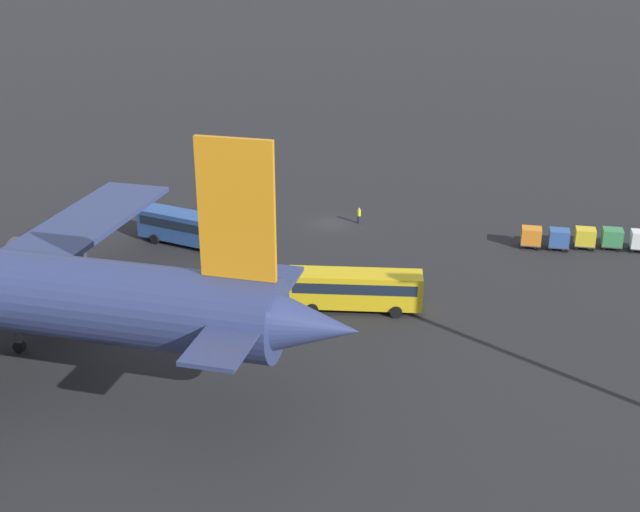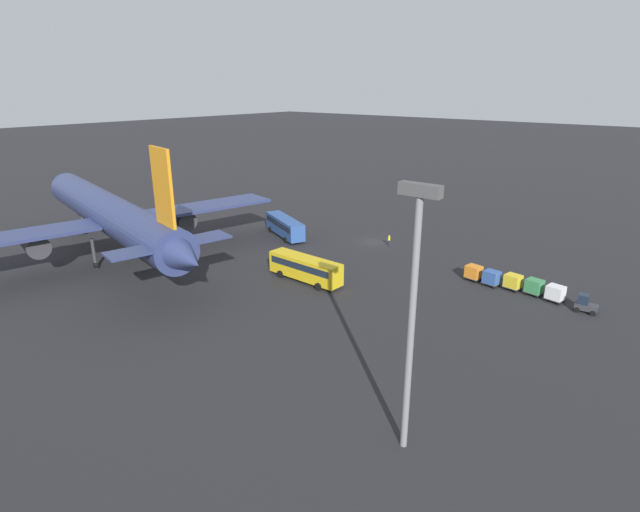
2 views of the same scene
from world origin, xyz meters
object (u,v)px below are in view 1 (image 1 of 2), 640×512
at_px(shuttle_bus_far, 355,288).
at_px(shuttle_bus_near, 191,227).
at_px(cargo_cart_blue, 559,238).
at_px(worker_person, 359,216).
at_px(cargo_cart_yellow, 585,237).
at_px(cargo_cart_green, 612,237).
at_px(cargo_cart_orange, 531,236).

bearing_deg(shuttle_bus_far, shuttle_bus_near, -38.01).
height_order(shuttle_bus_near, cargo_cart_blue, shuttle_bus_near).
height_order(shuttle_bus_near, worker_person, shuttle_bus_near).
height_order(worker_person, cargo_cart_blue, cargo_cart_blue).
relative_size(worker_person, cargo_cart_yellow, 0.78).
height_order(shuttle_bus_far, cargo_cart_blue, shuttle_bus_far).
distance_m(cargo_cart_green, cargo_cart_orange, 7.90).
height_order(shuttle_bus_near, cargo_cart_green, shuttle_bus_near).
bearing_deg(cargo_cart_yellow, cargo_cart_blue, 9.03).
distance_m(shuttle_bus_far, cargo_cart_green, 29.14).
bearing_deg(cargo_cart_green, cargo_cart_orange, 0.63).
distance_m(shuttle_bus_far, cargo_cart_blue, 24.47).
bearing_deg(cargo_cart_yellow, shuttle_bus_near, 2.05).
relative_size(shuttle_bus_far, cargo_cart_blue, 5.00).
distance_m(shuttle_bus_near, cargo_cart_orange, 33.71).
bearing_deg(cargo_cart_yellow, worker_person, -14.71).
bearing_deg(cargo_cart_yellow, cargo_cart_orange, 0.58).
bearing_deg(cargo_cart_orange, cargo_cart_blue, 172.10).
bearing_deg(worker_person, cargo_cart_orange, 160.89).
relative_size(shuttle_bus_far, worker_person, 6.40).
distance_m(cargo_cart_yellow, cargo_cart_blue, 2.67).
relative_size(cargo_cart_yellow, cargo_cart_orange, 1.00).
distance_m(shuttle_bus_far, worker_person, 20.58).
xyz_separation_m(cargo_cart_green, cargo_cart_blue, (5.27, 0.45, 0.00)).
bearing_deg(cargo_cart_green, shuttle_bus_near, 1.96).
distance_m(cargo_cart_blue, cargo_cart_orange, 2.66).
xyz_separation_m(shuttle_bus_far, cargo_cart_yellow, (-22.50, -14.69, -0.78)).
xyz_separation_m(worker_person, cargo_cart_yellow, (-22.35, 5.86, 0.32)).
distance_m(worker_person, cargo_cart_green, 25.66).
xyz_separation_m(shuttle_bus_far, cargo_cart_green, (-25.13, -14.72, -0.78)).
relative_size(worker_person, cargo_cart_blue, 0.78).
bearing_deg(shuttle_bus_far, cargo_cart_yellow, -145.93).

